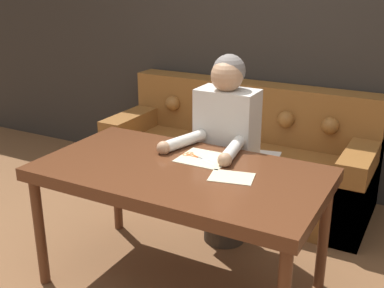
% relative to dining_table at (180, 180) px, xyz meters
% --- Properties ---
extents(wall_back, '(8.00, 0.06, 2.60)m').
position_rel_dining_table_xyz_m(wall_back, '(0.06, 1.67, 0.63)').
color(wall_back, '#2D2823').
rests_on(wall_back, ground_plane).
extents(dining_table, '(1.56, 0.85, 0.74)m').
position_rel_dining_table_xyz_m(dining_table, '(0.00, 0.00, 0.00)').
color(dining_table, '#562D19').
rests_on(dining_table, ground_plane).
extents(couch, '(2.08, 0.81, 0.89)m').
position_rel_dining_table_xyz_m(couch, '(-0.19, 1.27, -0.35)').
color(couch, brown).
rests_on(couch, ground_plane).
extents(person, '(0.47, 0.62, 1.27)m').
position_rel_dining_table_xyz_m(person, '(0.01, 0.57, -0.03)').
color(person, '#33281E').
rests_on(person, ground_plane).
extents(pattern_paper_main, '(0.28, 0.25, 0.00)m').
position_rel_dining_table_xyz_m(pattern_paper_main, '(0.05, 0.19, 0.07)').
color(pattern_paper_main, beige).
rests_on(pattern_paper_main, dining_table).
extents(pattern_paper_offcut, '(0.25, 0.20, 0.00)m').
position_rel_dining_table_xyz_m(pattern_paper_offcut, '(0.30, 0.02, 0.07)').
color(pattern_paper_offcut, beige).
rests_on(pattern_paper_offcut, dining_table).
extents(scissors, '(0.24, 0.12, 0.01)m').
position_rel_dining_table_xyz_m(scissors, '(-0.01, 0.19, 0.07)').
color(scissors, silver).
rests_on(scissors, dining_table).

